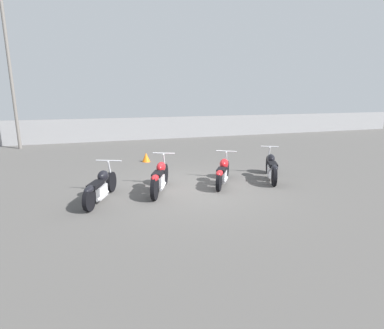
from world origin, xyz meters
name	(u,v)px	position (x,y,z in m)	size (l,w,h in m)	color
ground_plane	(195,188)	(0.00, 0.00, 0.00)	(60.00, 60.00, 0.00)	#514F4C
fence_back	(140,129)	(0.00, 10.39, 0.68)	(40.00, 0.04, 1.37)	gray
light_pole_left	(7,49)	(-6.36, 9.23, 4.84)	(0.70, 0.35, 8.30)	slate
motorcycle_slot_0	(100,187)	(-2.68, -0.32, 0.39)	(1.05, 1.92, 0.94)	black
motorcycle_slot_1	(160,177)	(-1.06, -0.06, 0.43)	(1.02, 1.92, 1.01)	black
motorcycle_slot_2	(223,172)	(0.94, 0.08, 0.39)	(1.23, 1.75, 0.93)	black
motorcycle_slot_3	(271,167)	(2.65, 0.07, 0.41)	(1.10, 2.01, 0.98)	black
traffic_cone_near	(146,157)	(-0.74, 4.02, 0.19)	(0.34, 0.34, 0.37)	orange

